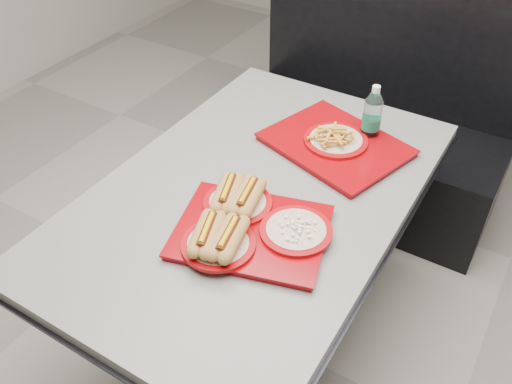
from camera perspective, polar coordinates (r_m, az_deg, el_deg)
The scene contains 6 objects.
ground at distance 2.27m, azimuth -0.06°, elevation -14.46°, with size 6.00×6.00×0.00m, color gray.
diner_table at distance 1.82m, azimuth -0.07°, elevation -3.68°, with size 0.92×1.42×0.75m.
booth_bench at distance 2.74m, azimuth 12.05°, elevation 7.16°, with size 1.30×0.57×1.35m.
tray_near at distance 1.54m, azimuth -1.09°, elevation -3.45°, with size 0.50×0.43×0.09m.
tray_far at distance 1.90m, azimuth 8.38°, elevation 5.25°, with size 0.54×0.47×0.09m.
water_bottle at distance 1.93m, azimuth 12.09°, elevation 7.71°, with size 0.07×0.07×0.21m.
Camera 1 is at (0.69, -1.13, 1.84)m, focal length 38.00 mm.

